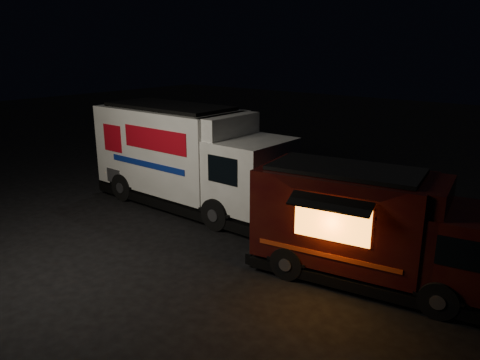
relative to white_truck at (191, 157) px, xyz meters
The scene contains 3 objects.
ground 3.85m from the white_truck, 48.17° to the right, with size 80.00×80.00×0.00m, color black.
white_truck is the anchor object (origin of this frame).
red_truck 7.35m from the white_truck, ahead, with size 5.88×2.16×2.74m, color #341009, non-canonical shape.
Camera 1 is at (9.03, -8.62, 5.52)m, focal length 35.00 mm.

